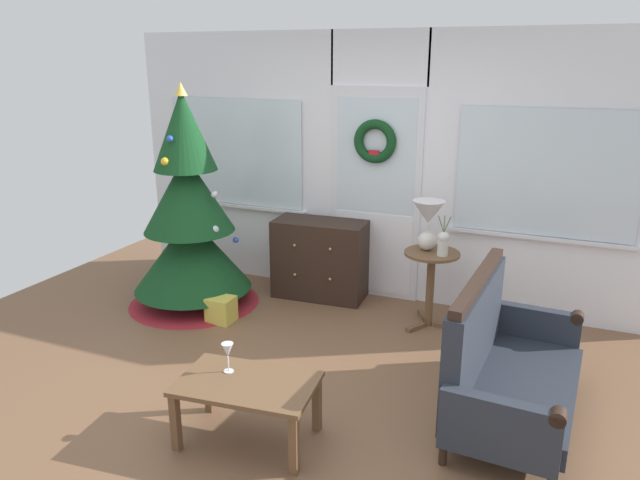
% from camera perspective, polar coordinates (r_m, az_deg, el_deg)
% --- Properties ---
extents(ground_plane, '(6.76, 6.76, 0.00)m').
position_cam_1_polar(ground_plane, '(4.41, -3.48, -14.43)').
color(ground_plane, brown).
extents(back_wall_with_door, '(5.20, 0.19, 2.55)m').
position_cam_1_polar(back_wall_with_door, '(5.79, 5.47, 6.85)').
color(back_wall_with_door, white).
rests_on(back_wall_with_door, ground).
extents(christmas_tree, '(1.25, 1.25, 2.10)m').
position_cam_1_polar(christmas_tree, '(5.75, -12.36, 1.50)').
color(christmas_tree, '#4C331E').
rests_on(christmas_tree, ground).
extents(dresser_cabinet, '(0.92, 0.48, 0.78)m').
position_cam_1_polar(dresser_cabinet, '(5.90, -0.00, -1.83)').
color(dresser_cabinet, black).
rests_on(dresser_cabinet, ground).
extents(settee_sofa, '(0.80, 1.52, 0.96)m').
position_cam_1_polar(settee_sofa, '(4.18, 16.99, -11.20)').
color(settee_sofa, black).
rests_on(settee_sofa, ground).
extents(side_table, '(0.50, 0.48, 0.69)m').
position_cam_1_polar(side_table, '(5.31, 10.55, -3.18)').
color(side_table, brown).
rests_on(side_table, ground).
extents(table_lamp, '(0.28, 0.28, 0.44)m').
position_cam_1_polar(table_lamp, '(5.22, 10.29, 2.04)').
color(table_lamp, silver).
rests_on(table_lamp, side_table).
extents(flower_vase, '(0.11, 0.10, 0.35)m').
position_cam_1_polar(flower_vase, '(5.14, 11.68, -0.22)').
color(flower_vase, beige).
rests_on(flower_vase, side_table).
extents(coffee_table, '(0.89, 0.60, 0.41)m').
position_cam_1_polar(coffee_table, '(3.79, -6.98, -14.07)').
color(coffee_table, brown).
rests_on(coffee_table, ground).
extents(wine_glass, '(0.08, 0.08, 0.20)m').
position_cam_1_polar(wine_glass, '(3.82, -8.82, -10.46)').
color(wine_glass, silver).
rests_on(wine_glass, coffee_table).
extents(gift_box, '(0.23, 0.21, 0.23)m').
position_cam_1_polar(gift_box, '(5.51, -9.43, -6.55)').
color(gift_box, '#D8C64C').
rests_on(gift_box, ground).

